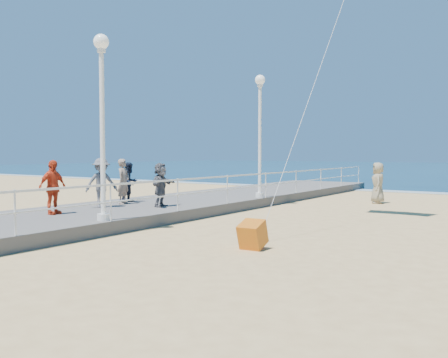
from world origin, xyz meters
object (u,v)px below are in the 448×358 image
Objects in this scene: spectator_2 at (101,183)px; spectator_3 at (53,187)px; beach_walker_c at (378,183)px; spectator_5 at (161,185)px; box_kite at (253,237)px; lamp_post_far at (260,123)px; lamp_post_mid at (102,107)px; spectator_7 at (130,182)px; spectator_6 at (123,181)px.

spectator_3 is at bearing -143.13° from spectator_2.
spectator_2 reaches higher than beach_walker_c.
beach_walker_c is (6.61, 10.79, -0.33)m from spectator_2.
spectator_5 reaches higher than box_kite.
lamp_post_far is 5.92m from spectator_5.
lamp_post_far is 3.33× the size of spectator_5.
beach_walker_c is (3.91, 13.16, -2.71)m from lamp_post_mid.
lamp_post_far is at bearing -35.32° from spectator_7.
lamp_post_mid is at bearing -156.56° from spectator_6.
beach_walker_c is (3.91, 4.16, -2.71)m from lamp_post_far.
spectator_6 is at bearing -57.85° from beach_walker_c.
spectator_2 is 1.12× the size of spectator_7.
box_kite is (7.15, 0.37, -0.97)m from spectator_3.
spectator_5 is 1.81m from spectator_6.
spectator_3 is at bearing -105.32° from lamp_post_far.
spectator_2 reaches higher than spectator_3.
lamp_post_mid is 5.91m from spectator_7.
spectator_3 is 7.23m from box_kite.
lamp_post_far is 3.38× the size of spectator_7.
lamp_post_far is 6.32m from beach_walker_c.
beach_walker_c is at bearing -29.71° from spectator_3.
lamp_post_far is 6.54m from spectator_6.
spectator_2 is at bearing 173.58° from spectator_6.
beach_walker_c is 12.72m from box_kite.
spectator_2 is 2.93× the size of box_kite.
spectator_7 is 11.37m from beach_walker_c.
spectator_2 is at bearing -112.17° from lamp_post_far.
spectator_3 is 3.86m from spectator_5.
spectator_6 is 1.09× the size of spectator_7.
box_kite is (4.72, -8.52, -3.36)m from lamp_post_far.
spectator_2 is (-2.70, 2.38, -2.38)m from lamp_post_mid.
spectator_5 is at bearing -101.58° from lamp_post_far.
lamp_post_far is at bearing 8.07° from spectator_2.
spectator_6 is 11.70m from beach_walker_c.
spectator_2 is at bearing 138.65° from lamp_post_mid.
lamp_post_far is 3.07× the size of spectator_3.
lamp_post_mid is at bearing -96.32° from spectator_3.
spectator_6 is at bearing 154.06° from box_kite.
spectator_3 reaches higher than box_kite.
lamp_post_mid is 2.80× the size of beach_walker_c.
spectator_3 is at bearing 146.10° from spectator_5.
lamp_post_mid is 3.38× the size of spectator_7.
spectator_6 is (-1.81, -0.07, 0.06)m from spectator_5.
lamp_post_far reaches higher than spectator_6.
spectator_2 reaches higher than spectator_6.
lamp_post_mid is 4.31m from spectator_2.
spectator_3 is 4.27m from spectator_7.
lamp_post_mid and lamp_post_far have the same top height.
spectator_6 reaches higher than spectator_7.
spectator_5 is at bearing 147.47° from box_kite.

